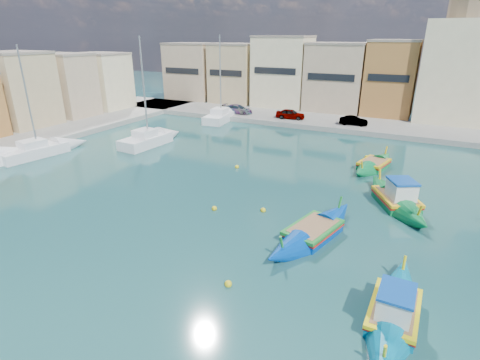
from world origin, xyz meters
The scene contains 14 objects.
ground centered at (0.00, 0.00, 0.00)m, with size 160.00×160.00×0.00m, color #113435.
north_quay centered at (0.00, 32.00, 0.30)m, with size 80.00×8.00×0.60m, color gray.
west_quay centered at (-32.00, 8.00, 0.30)m, with size 8.00×56.00×0.60m, color gray.
north_townhouses centered at (6.68, 39.36, 5.00)m, with size 83.20×7.87×10.19m.
church_block centered at (10.00, 40.00, 8.41)m, with size 10.00×10.00×19.10m.
parked_cars centered at (-10.93, 30.50, 1.21)m, with size 19.72×2.07×1.28m.
luzzu_turquoise_cabin centered at (6.92, -2.01, 0.32)m, with size 1.97×8.30×2.65m.
luzzu_blue_cabin centered at (5.85, 9.78, 0.38)m, with size 6.08×8.65×3.09m.
luzzu_green centered at (3.29, 17.09, 0.25)m, with size 3.58×7.73×2.36m.
luzzu_blue_south centered at (2.03, 3.06, 0.27)m, with size 4.13×9.12×2.57m.
yacht_north centered at (-18.30, 29.21, 0.46)m, with size 3.54×9.05×11.76m.
yacht_midnorth centered at (-18.97, 15.32, 0.46)m, with size 3.00×8.38×11.68m.
yacht_mid centered at (-25.85, 7.60, 0.43)m, with size 3.55×8.92×10.95m.
mooring_buoys centered at (1.61, 7.19, 0.08)m, with size 19.76×23.24×0.36m.
Camera 1 is at (6.87, -15.75, 10.92)m, focal length 28.00 mm.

